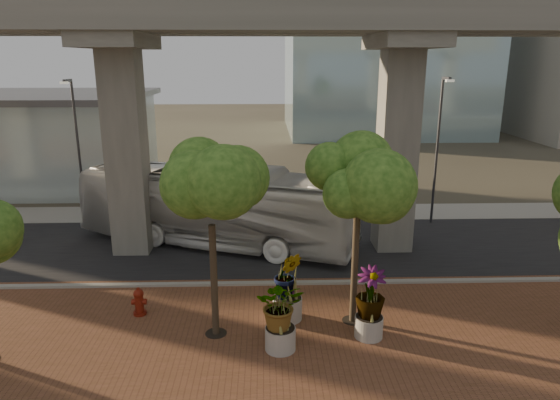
{
  "coord_description": "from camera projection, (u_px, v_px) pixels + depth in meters",
  "views": [
    {
      "loc": [
        0.09,
        -19.92,
        8.58
      ],
      "look_at": [
        0.72,
        0.5,
        2.79
      ],
      "focal_mm": 32.0,
      "sensor_mm": 36.0,
      "label": 1
    }
  ],
  "objects": [
    {
      "name": "ground",
      "position": [
        264.0,
        265.0,
        21.5
      ],
      "size": [
        160.0,
        160.0,
        0.0
      ],
      "primitive_type": "plane",
      "color": "#3E392D",
      "rests_on": "ground"
    },
    {
      "name": "brick_plaza",
      "position": [
        264.0,
        380.0,
        13.8
      ],
      "size": [
        70.0,
        13.0,
        0.06
      ],
      "primitive_type": "cube",
      "color": "brown",
      "rests_on": "ground"
    },
    {
      "name": "asphalt_road",
      "position": [
        264.0,
        248.0,
        23.42
      ],
      "size": [
        90.0,
        8.0,
        0.04
      ],
      "primitive_type": "cube",
      "color": "black",
      "rests_on": "ground"
    },
    {
      "name": "curb_strip",
      "position": [
        264.0,
        284.0,
        19.55
      ],
      "size": [
        70.0,
        0.25,
        0.16
      ],
      "primitive_type": "cube",
      "color": "gray",
      "rests_on": "ground"
    },
    {
      "name": "far_sidewalk",
      "position": [
        264.0,
        213.0,
        28.7
      ],
      "size": [
        90.0,
        3.0,
        0.06
      ],
      "primitive_type": "cube",
      "color": "gray",
      "rests_on": "ground"
    },
    {
      "name": "transit_viaduct",
      "position": [
        262.0,
        90.0,
        21.43
      ],
      "size": [
        72.0,
        5.6,
        12.4
      ],
      "color": "gray",
      "rests_on": "ground"
    },
    {
      "name": "transit_bus",
      "position": [
        216.0,
        207.0,
        23.55
      ],
      "size": [
        13.6,
        7.75,
        3.73
      ],
      "primitive_type": "imported",
      "rotation": [
        0.0,
        0.0,
        1.2
      ],
      "color": "silver",
      "rests_on": "ground"
    },
    {
      "name": "fire_hydrant",
      "position": [
        139.0,
        302.0,
        17.14
      ],
      "size": [
        0.5,
        0.45,
        1.0
      ],
      "color": "maroon",
      "rests_on": "ground"
    },
    {
      "name": "planter_front",
      "position": [
        280.0,
        308.0,
        14.83
      ],
      "size": [
        2.07,
        2.07,
        2.28
      ],
      "color": "#9D988E",
      "rests_on": "ground"
    },
    {
      "name": "planter_right",
      "position": [
        370.0,
        296.0,
        15.51
      ],
      "size": [
        2.19,
        2.19,
        2.34
      ],
      "color": "gray",
      "rests_on": "ground"
    },
    {
      "name": "planter_left",
      "position": [
        288.0,
        279.0,
        16.6
      ],
      "size": [
        2.21,
        2.21,
        2.43
      ],
      "color": "#A09C90",
      "rests_on": "ground"
    },
    {
      "name": "street_tree_near_west",
      "position": [
        211.0,
        194.0,
        14.8
      ],
      "size": [
        3.41,
        3.41,
        6.24
      ],
      "color": "#3F3424",
      "rests_on": "ground"
    },
    {
      "name": "street_tree_near_east",
      "position": [
        359.0,
        176.0,
        15.49
      ],
      "size": [
        3.64,
        3.64,
        6.71
      ],
      "color": "#3F3424",
      "rests_on": "ground"
    },
    {
      "name": "streetlamp_west",
      "position": [
        77.0,
        140.0,
        26.56
      ],
      "size": [
        0.37,
        1.09,
        7.55
      ],
      "color": "#313136",
      "rests_on": "ground"
    },
    {
      "name": "streetlamp_east",
      "position": [
        438.0,
        141.0,
        25.73
      ],
      "size": [
        0.38,
        1.11,
        7.69
      ],
      "color": "#313236",
      "rests_on": "ground"
    }
  ]
}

